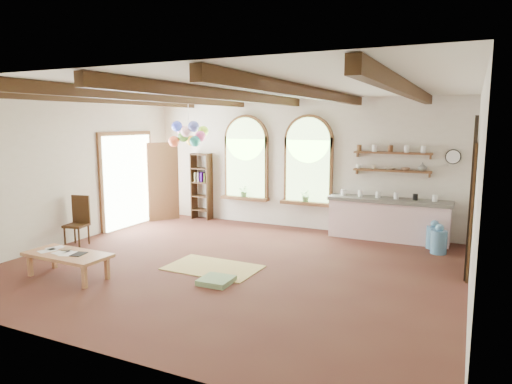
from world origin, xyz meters
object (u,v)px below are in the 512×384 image
Objects in this scene: side_chair at (77,231)px; kitchen_counter at (388,219)px; coffee_table at (68,256)px; balloon_cluster at (189,134)px.

kitchen_counter is at bearing 29.54° from side_chair.
side_chair reaches higher than coffee_table.
kitchen_counter is 1.76× the size of coffee_table.
balloon_cluster reaches higher than coffee_table.
kitchen_counter is 2.31× the size of balloon_cluster.
coffee_table is 2.15m from side_chair.
kitchen_counter is 2.50× the size of side_chair.
side_chair is 3.44m from balloon_cluster.
side_chair is at bearing -116.89° from balloon_cluster.
coffee_table is 4.52m from balloon_cluster.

